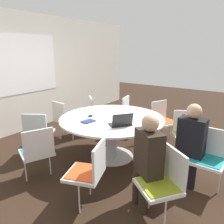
{
  "coord_description": "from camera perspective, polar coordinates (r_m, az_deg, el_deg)",
  "views": [
    {
      "loc": [
        -2.95,
        -2.09,
        1.88
      ],
      "look_at": [
        0.0,
        0.0,
        0.84
      ],
      "focal_mm": 35.0,
      "sensor_mm": 36.0,
      "label": 1
    }
  ],
  "objects": [
    {
      "name": "ground_plane",
      "position": [
        4.08,
        0.0,
        -11.47
      ],
      "size": [
        16.0,
        16.0,
        0.0
      ],
      "primitive_type": "plane",
      "color": "black"
    },
    {
      "name": "wall_back",
      "position": [
        5.5,
        -22.22,
        9.32
      ],
      "size": [
        8.0,
        0.07,
        2.7
      ],
      "color": "silver",
      "rests_on": "ground_plane"
    },
    {
      "name": "conference_table",
      "position": [
        3.84,
        0.0,
        -3.48
      ],
      "size": [
        1.81,
        1.81,
        0.74
      ],
      "color": "#B7B7BC",
      "rests_on": "ground_plane"
    },
    {
      "name": "chair_0",
      "position": [
        2.59,
        13.3,
        -16.87
      ],
      "size": [
        0.6,
        0.6,
        0.84
      ],
      "rotation": [
        0.0,
        0.0,
        7.22
      ],
      "color": "silver",
      "rests_on": "ground_plane"
    },
    {
      "name": "chair_1",
      "position": [
        3.33,
        24.03,
        -10.14
      ],
      "size": [
        0.43,
        0.45,
        0.84
      ],
      "rotation": [
        0.0,
        0.0,
        7.83
      ],
      "color": "silver",
      "rests_on": "ground_plane"
    },
    {
      "name": "chair_2",
      "position": [
        4.08,
        18.81,
        -4.75
      ],
      "size": [
        0.59,
        0.6,
        0.84
      ],
      "rotation": [
        0.0,
        0.0,
        8.41
      ],
      "color": "silver",
      "rests_on": "ground_plane"
    },
    {
      "name": "chair_3",
      "position": [
        4.71,
        13.15,
        -1.54
      ],
      "size": [
        0.57,
        0.56,
        0.84
      ],
      "rotation": [
        0.0,
        0.0,
        9.03
      ],
      "color": "silver",
      "rests_on": "ground_plane"
    },
    {
      "name": "chair_4",
      "position": [
        5.07,
        4.94,
        0.06
      ],
      "size": [
        0.52,
        0.51,
        0.84
      ],
      "rotation": [
        0.0,
        0.0,
        9.65
      ],
      "color": "silver",
      "rests_on": "ground_plane"
    },
    {
      "name": "chair_5",
      "position": [
        5.09,
        -4.09,
        0.13
      ],
      "size": [
        0.61,
        0.61,
        0.84
      ],
      "rotation": [
        0.0,
        0.0,
        10.27
      ],
      "color": "silver",
      "rests_on": "ground_plane"
    },
    {
      "name": "chair_6",
      "position": [
        4.76,
        -12.38,
        -1.31
      ],
      "size": [
        0.47,
        0.48,
        0.84
      ],
      "rotation": [
        0.0,
        0.0,
        10.88
      ],
      "color": "silver",
      "rests_on": "ground_plane"
    },
    {
      "name": "chair_7",
      "position": [
        4.1,
        -18.74,
        -4.67
      ],
      "size": [
        0.59,
        0.6,
        0.84
      ],
      "rotation": [
        0.0,
        0.0,
        11.56
      ],
      "color": "silver",
      "rests_on": "ground_plane"
    },
    {
      "name": "chair_8",
      "position": [
        3.36,
        -18.92,
        -9.29
      ],
      "size": [
        0.57,
        0.56,
        0.84
      ],
      "rotation": [
        0.0,
        0.0,
        12.17
      ],
      "color": "silver",
      "rests_on": "ground_plane"
    },
    {
      "name": "chair_9",
      "position": [
        2.73,
        -5.94,
        -14.63
      ],
      "size": [
        0.56,
        0.55,
        0.84
      ],
      "rotation": [
        0.0,
        0.0,
        12.92
      ],
      "color": "silver",
      "rests_on": "ground_plane"
    },
    {
      "name": "person_0",
      "position": [
        2.63,
        9.28,
        -11.07
      ],
      "size": [
        0.39,
        0.42,
        1.19
      ],
      "rotation": [
        0.0,
        0.0,
        7.22
      ],
      "color": "#2D2319",
      "rests_on": "ground_plane"
    },
    {
      "name": "person_1",
      "position": [
        3.22,
        19.93,
        -6.66
      ],
      "size": [
        0.27,
        0.36,
        1.19
      ],
      "rotation": [
        0.0,
        0.0,
        7.83
      ],
      "color": "black",
      "rests_on": "ground_plane"
    },
    {
      "name": "laptop",
      "position": [
        3.37,
        2.42,
        -2.77
      ],
      "size": [
        0.41,
        0.39,
        0.21
      ],
      "rotation": [
        0.0,
        0.0,
        2.51
      ],
      "color": "#232326",
      "rests_on": "conference_table"
    },
    {
      "name": "spiral_notebook",
      "position": [
        3.59,
        -6.23,
        -2.43
      ],
      "size": [
        0.23,
        0.18,
        0.02
      ],
      "color": "navy",
      "rests_on": "conference_table"
    },
    {
      "name": "cell_phone",
      "position": [
        3.89,
        -5.69,
        -1.04
      ],
      "size": [
        0.16,
        0.13,
        0.01
      ],
      "color": "black",
      "rests_on": "conference_table"
    },
    {
      "name": "handbag",
      "position": [
        5.16,
        11.42,
        -4.06
      ],
      "size": [
        0.36,
        0.16,
        0.28
      ],
      "color": "#661E56",
      "rests_on": "ground_plane"
    }
  ]
}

